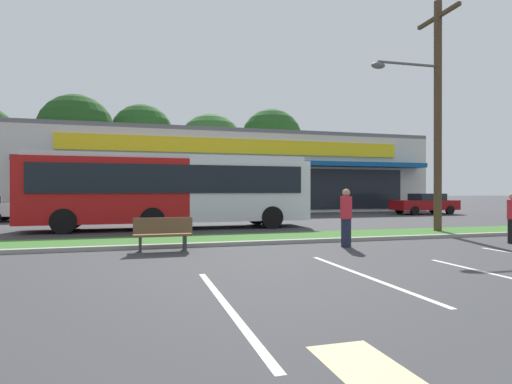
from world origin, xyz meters
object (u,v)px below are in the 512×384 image
at_px(bus_stop_bench, 163,233).
at_px(car_3, 222,205).
at_px(pedestrian_near_bench, 346,218).
at_px(car_0, 132,207).
at_px(car_5, 425,204).
at_px(city_bus, 173,189).
at_px(utility_pole, 434,109).

height_order(bus_stop_bench, car_3, car_3).
distance_m(bus_stop_bench, pedestrian_near_bench, 5.39).
xyz_separation_m(car_0, car_5, (20.31, -0.19, 0.03)).
relative_size(city_bus, car_0, 2.86).
distance_m(city_bus, car_3, 7.41).
relative_size(utility_pole, car_3, 2.06).
xyz_separation_m(city_bus, pedestrian_near_bench, (4.52, -7.56, -0.89)).
bearing_deg(bus_stop_bench, car_0, -85.98).
distance_m(city_bus, bus_stop_bench, 7.15).
relative_size(utility_pole, bus_stop_bench, 5.70).
bearing_deg(pedestrian_near_bench, city_bus, 65.86).
bearing_deg(car_3, car_5, -179.01).
relative_size(bus_stop_bench, car_0, 0.37).
distance_m(car_3, pedestrian_near_bench, 14.04).
relative_size(utility_pole, pedestrian_near_bench, 5.22).
bearing_deg(utility_pole, bus_stop_bench, -169.84).
relative_size(car_0, car_3, 0.97).
bearing_deg(car_3, car_0, -4.80).
distance_m(city_bus, car_5, 19.70).
distance_m(car_3, car_5, 14.98).
distance_m(city_bus, car_0, 7.20).
relative_size(utility_pole, car_0, 2.12).
bearing_deg(bus_stop_bench, car_3, -107.97).
bearing_deg(car_0, car_3, 175.20).
relative_size(car_0, car_5, 0.91).
bearing_deg(utility_pole, car_0, 133.71).
relative_size(car_3, pedestrian_near_bench, 2.53).
distance_m(city_bus, pedestrian_near_bench, 8.86).
height_order(car_0, pedestrian_near_bench, pedestrian_near_bench).
bearing_deg(pedestrian_near_bench, car_5, -9.43).
bearing_deg(city_bus, pedestrian_near_bench, -59.57).
height_order(car_0, car_3, car_3).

